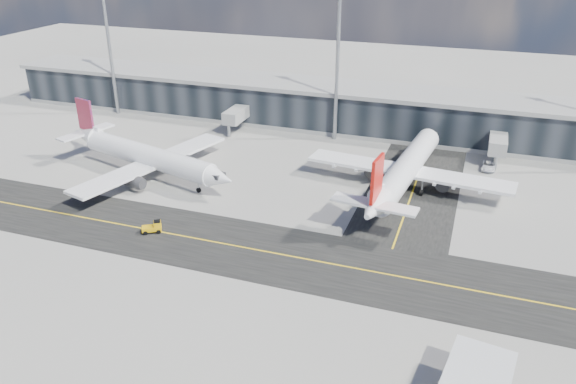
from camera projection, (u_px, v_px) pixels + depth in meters
name	position (u px, v px, depth m)	size (l,w,h in m)	color
ground	(233.00, 264.00, 69.50)	(300.00, 300.00, 0.00)	gray
taxiway_lanes	(291.00, 229.00, 77.47)	(180.00, 63.00, 0.03)	black
terminal_concourse	(344.00, 109.00, 114.55)	(152.00, 19.80, 8.80)	black
floodlight_masts	(338.00, 59.00, 103.72)	(102.50, 0.70, 28.90)	gray
airliner_af	(146.00, 156.00, 92.49)	(35.90, 30.89, 10.78)	white
airliner_redtail	(406.00, 169.00, 86.97)	(32.83, 38.43, 11.38)	white
baggage_tug	(154.00, 227.00, 76.29)	(2.88, 2.41, 1.64)	#DEA80B
service_van	(489.00, 166.00, 96.21)	(2.16, 4.68, 1.30)	white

